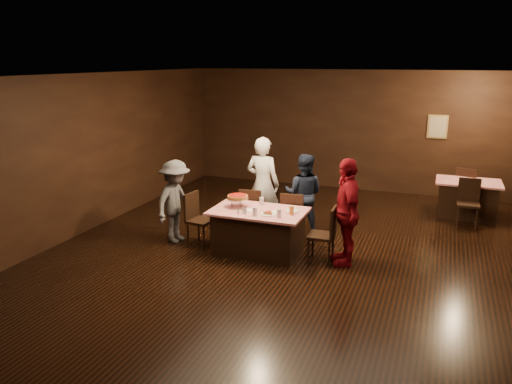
# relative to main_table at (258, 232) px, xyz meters

# --- Properties ---
(room) EXTENTS (10.00, 10.04, 3.02)m
(room) POSITION_rel_main_table_xyz_m (0.47, -0.01, 1.75)
(room) COLOR black
(room) RESTS_ON ground
(main_table) EXTENTS (1.60, 1.00, 0.77)m
(main_table) POSITION_rel_main_table_xyz_m (0.00, 0.00, 0.00)
(main_table) COLOR #B90C15
(main_table) RESTS_ON ground
(back_table) EXTENTS (1.30, 0.90, 0.77)m
(back_table) POSITION_rel_main_table_xyz_m (3.41, 3.51, 0.00)
(back_table) COLOR red
(back_table) RESTS_ON ground
(chair_far_left) EXTENTS (0.47, 0.47, 0.95)m
(chair_far_left) POSITION_rel_main_table_xyz_m (-0.40, 0.75, 0.09)
(chair_far_left) COLOR black
(chair_far_left) RESTS_ON ground
(chair_far_right) EXTENTS (0.46, 0.46, 0.95)m
(chair_far_right) POSITION_rel_main_table_xyz_m (0.40, 0.75, 0.09)
(chair_far_right) COLOR black
(chair_far_right) RESTS_ON ground
(chair_end_left) EXTENTS (0.47, 0.47, 0.95)m
(chair_end_left) POSITION_rel_main_table_xyz_m (-1.10, -0.00, 0.09)
(chair_end_left) COLOR black
(chair_end_left) RESTS_ON ground
(chair_end_right) EXTENTS (0.43, 0.43, 0.95)m
(chair_end_right) POSITION_rel_main_table_xyz_m (1.10, -0.00, 0.09)
(chair_end_right) COLOR black
(chair_end_right) RESTS_ON ground
(chair_back_near) EXTENTS (0.43, 0.43, 0.95)m
(chair_back_near) POSITION_rel_main_table_xyz_m (3.41, 2.81, 0.09)
(chair_back_near) COLOR black
(chair_back_near) RESTS_ON ground
(chair_back_far) EXTENTS (0.51, 0.51, 0.95)m
(chair_back_far) POSITION_rel_main_table_xyz_m (3.41, 4.11, 0.09)
(chair_back_far) COLOR black
(chair_back_far) RESTS_ON ground
(diner_white_jacket) EXTENTS (0.71, 0.50, 1.84)m
(diner_white_jacket) POSITION_rel_main_table_xyz_m (-0.35, 1.18, 0.53)
(diner_white_jacket) COLOR silver
(diner_white_jacket) RESTS_ON ground
(diner_navy_hoodie) EXTENTS (0.78, 0.62, 1.55)m
(diner_navy_hoodie) POSITION_rel_main_table_xyz_m (0.44, 1.29, 0.39)
(diner_navy_hoodie) COLOR #181F34
(diner_navy_hoodie) RESTS_ON ground
(diner_grey_knit) EXTENTS (0.68, 1.04, 1.52)m
(diner_grey_knit) POSITION_rel_main_table_xyz_m (-1.61, 0.02, 0.37)
(diner_grey_knit) COLOR #56565A
(diner_grey_knit) RESTS_ON ground
(diner_red_shirt) EXTENTS (0.79, 1.12, 1.76)m
(diner_red_shirt) POSITION_rel_main_table_xyz_m (1.48, 0.08, 0.50)
(diner_red_shirt) COLOR maroon
(diner_red_shirt) RESTS_ON ground
(pizza_stand) EXTENTS (0.38, 0.38, 0.22)m
(pizza_stand) POSITION_rel_main_table_xyz_m (-0.40, 0.05, 0.57)
(pizza_stand) COLOR black
(pizza_stand) RESTS_ON main_table
(plate_with_slice) EXTENTS (0.25, 0.25, 0.06)m
(plate_with_slice) POSITION_rel_main_table_xyz_m (0.25, -0.18, 0.41)
(plate_with_slice) COLOR white
(plate_with_slice) RESTS_ON main_table
(plate_empty) EXTENTS (0.25, 0.25, 0.01)m
(plate_empty) POSITION_rel_main_table_xyz_m (0.55, 0.15, 0.39)
(plate_empty) COLOR white
(plate_empty) RESTS_ON main_table
(glass_front_left) EXTENTS (0.08, 0.08, 0.14)m
(glass_front_left) POSITION_rel_main_table_xyz_m (0.05, -0.30, 0.46)
(glass_front_left) COLOR silver
(glass_front_left) RESTS_ON main_table
(glass_front_right) EXTENTS (0.08, 0.08, 0.14)m
(glass_front_right) POSITION_rel_main_table_xyz_m (0.45, -0.25, 0.46)
(glass_front_right) COLOR silver
(glass_front_right) RESTS_ON main_table
(glass_amber) EXTENTS (0.08, 0.08, 0.14)m
(glass_amber) POSITION_rel_main_table_xyz_m (0.60, -0.05, 0.46)
(glass_amber) COLOR #BF7F26
(glass_amber) RESTS_ON main_table
(glass_back) EXTENTS (0.08, 0.08, 0.14)m
(glass_back) POSITION_rel_main_table_xyz_m (-0.05, 0.30, 0.46)
(glass_back) COLOR silver
(glass_back) RESTS_ON main_table
(condiments) EXTENTS (0.17, 0.10, 0.09)m
(condiments) POSITION_rel_main_table_xyz_m (-0.18, -0.28, 0.43)
(condiments) COLOR silver
(condiments) RESTS_ON main_table
(napkin_center) EXTENTS (0.19, 0.19, 0.01)m
(napkin_center) POSITION_rel_main_table_xyz_m (0.30, -0.00, 0.39)
(napkin_center) COLOR white
(napkin_center) RESTS_ON main_table
(napkin_left) EXTENTS (0.21, 0.21, 0.01)m
(napkin_left) POSITION_rel_main_table_xyz_m (-0.15, -0.05, 0.39)
(napkin_left) COLOR white
(napkin_left) RESTS_ON main_table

